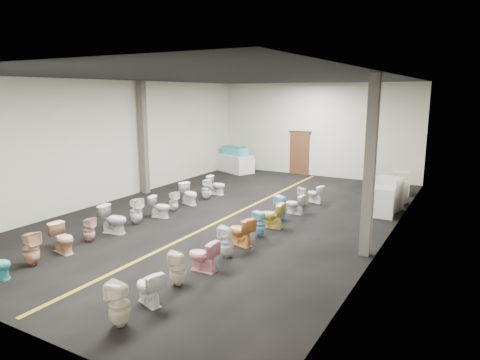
% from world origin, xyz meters
% --- Properties ---
extents(floor, '(16.00, 16.00, 0.00)m').
position_xyz_m(floor, '(0.00, 0.00, 0.00)').
color(floor, black).
rests_on(floor, ground).
extents(ceiling, '(16.00, 16.00, 0.00)m').
position_xyz_m(ceiling, '(0.00, 0.00, 4.50)').
color(ceiling, black).
rests_on(ceiling, ground).
extents(wall_back, '(10.00, 0.00, 10.00)m').
position_xyz_m(wall_back, '(0.00, 8.00, 2.25)').
color(wall_back, beige).
rests_on(wall_back, ground).
extents(wall_left, '(0.00, 16.00, 16.00)m').
position_xyz_m(wall_left, '(-5.00, 0.00, 2.25)').
color(wall_left, beige).
rests_on(wall_left, ground).
extents(wall_right, '(0.00, 16.00, 16.00)m').
position_xyz_m(wall_right, '(5.00, 0.00, 2.25)').
color(wall_right, beige).
rests_on(wall_right, ground).
extents(aisle_stripe, '(0.12, 15.60, 0.01)m').
position_xyz_m(aisle_stripe, '(0.00, 0.00, 0.00)').
color(aisle_stripe, '#987216').
rests_on(aisle_stripe, floor).
extents(back_door, '(1.00, 0.10, 2.10)m').
position_xyz_m(back_door, '(-0.80, 7.94, 1.05)').
color(back_door, '#562D19').
rests_on(back_door, floor).
extents(door_frame, '(1.15, 0.08, 0.10)m').
position_xyz_m(door_frame, '(-0.80, 7.95, 2.12)').
color(door_frame, '#331C11').
rests_on(door_frame, back_door).
extents(column_left, '(0.25, 0.25, 4.50)m').
position_xyz_m(column_left, '(-4.75, 1.00, 2.25)').
color(column_left, '#59544C').
rests_on(column_left, floor).
extents(column_right, '(0.25, 0.25, 4.50)m').
position_xyz_m(column_right, '(4.75, -1.50, 2.25)').
color(column_right, '#59544C').
rests_on(column_right, floor).
extents(display_table, '(2.23, 1.71, 0.89)m').
position_xyz_m(display_table, '(-3.93, 6.90, 0.44)').
color(display_table, white).
rests_on(display_table, floor).
extents(bathtub, '(1.78, 1.09, 0.55)m').
position_xyz_m(bathtub, '(-3.93, 6.90, 1.07)').
color(bathtub, '#44BEC5').
rests_on(bathtub, display_table).
extents(appliance_crate_a, '(0.80, 0.80, 0.97)m').
position_xyz_m(appliance_crate_a, '(4.40, 2.29, 0.49)').
color(appliance_crate_a, silver).
rests_on(appliance_crate_a, floor).
extents(appliance_crate_b, '(1.00, 1.00, 1.15)m').
position_xyz_m(appliance_crate_b, '(4.40, 3.18, 0.58)').
color(appliance_crate_b, silver).
rests_on(appliance_crate_b, floor).
extents(appliance_crate_c, '(0.97, 0.97, 0.85)m').
position_xyz_m(appliance_crate_c, '(4.40, 4.28, 0.42)').
color(appliance_crate_c, silver).
rests_on(appliance_crate_c, floor).
extents(appliance_crate_d, '(0.76, 0.76, 0.93)m').
position_xyz_m(appliance_crate_d, '(4.40, 5.88, 0.46)').
color(appliance_crate_d, beige).
rests_on(appliance_crate_d, floor).
extents(toilet_left_1, '(0.39, 0.39, 0.85)m').
position_xyz_m(toilet_left_1, '(-1.97, -6.10, 0.42)').
color(toilet_left_1, tan).
rests_on(toilet_left_1, floor).
extents(toilet_left_2, '(0.81, 0.54, 0.77)m').
position_xyz_m(toilet_left_2, '(-2.04, -5.16, 0.38)').
color(toilet_left_2, '#DFAD83').
rests_on(toilet_left_2, floor).
extents(toilet_left_3, '(0.38, 0.38, 0.69)m').
position_xyz_m(toilet_left_3, '(-2.09, -4.27, 0.35)').
color(toilet_left_3, '#D49991').
rests_on(toilet_left_3, floor).
extents(toilet_left_4, '(0.89, 0.60, 0.83)m').
position_xyz_m(toilet_left_4, '(-2.07, -3.37, 0.42)').
color(toilet_left_4, silver).
rests_on(toilet_left_4, floor).
extents(toilet_left_5, '(0.41, 0.40, 0.84)m').
position_xyz_m(toilet_left_5, '(-2.10, -2.40, 0.42)').
color(toilet_left_5, white).
rests_on(toilet_left_5, floor).
extents(toilet_left_6, '(0.76, 0.53, 0.71)m').
position_xyz_m(toilet_left_6, '(-1.94, -1.46, 0.36)').
color(toilet_left_6, white).
rests_on(toilet_left_6, floor).
extents(toilet_left_7, '(0.38, 0.37, 0.71)m').
position_xyz_m(toilet_left_7, '(-2.01, -0.66, 0.35)').
color(toilet_left_7, white).
rests_on(toilet_left_7, floor).
extents(toilet_left_8, '(0.87, 0.65, 0.79)m').
position_xyz_m(toilet_left_8, '(-2.10, 0.38, 0.39)').
color(toilet_left_8, white).
rests_on(toilet_left_8, floor).
extents(toilet_left_9, '(0.48, 0.48, 0.82)m').
position_xyz_m(toilet_left_9, '(-1.95, 1.29, 0.41)').
color(toilet_left_9, silver).
rests_on(toilet_left_9, floor).
extents(toilet_left_10, '(0.79, 0.51, 0.76)m').
position_xyz_m(toilet_left_10, '(-2.07, 2.19, 0.38)').
color(toilet_left_10, white).
rests_on(toilet_left_10, floor).
extents(toilet_right_0, '(0.45, 0.45, 0.83)m').
position_xyz_m(toilet_right_0, '(1.82, -7.05, 0.42)').
color(toilet_right_0, beige).
rests_on(toilet_right_0, floor).
extents(toilet_right_1, '(0.77, 0.58, 0.70)m').
position_xyz_m(toilet_right_1, '(1.72, -6.17, 0.35)').
color(toilet_right_1, white).
rests_on(toilet_right_1, floor).
extents(toilet_right_2, '(0.44, 0.44, 0.75)m').
position_xyz_m(toilet_right_2, '(1.69, -5.23, 0.37)').
color(toilet_right_2, '#F1E3C4').
rests_on(toilet_right_2, floor).
extents(toilet_right_3, '(0.73, 0.42, 0.75)m').
position_xyz_m(toilet_right_3, '(1.74, -4.35, 0.37)').
color(toilet_right_3, '#FAAEB7').
rests_on(toilet_right_3, floor).
extents(toilet_right_4, '(0.41, 0.40, 0.80)m').
position_xyz_m(toilet_right_4, '(1.77, -3.35, 0.40)').
color(toilet_right_4, silver).
rests_on(toilet_right_4, floor).
extents(toilet_right_5, '(0.87, 0.64, 0.79)m').
position_xyz_m(toilet_right_5, '(1.67, -2.43, 0.39)').
color(toilet_right_5, '#E79545').
rests_on(toilet_right_5, floor).
extents(toilet_right_6, '(0.38, 0.37, 0.74)m').
position_xyz_m(toilet_right_6, '(1.78, -1.55, 0.37)').
color(toilet_right_6, '#72B5D6').
rests_on(toilet_right_6, floor).
extents(toilet_right_7, '(0.81, 0.52, 0.78)m').
position_xyz_m(toilet_right_7, '(1.72, -0.65, 0.39)').
color(toilet_right_7, '#E0C54E').
rests_on(toilet_right_7, floor).
extents(toilet_right_8, '(0.45, 0.44, 0.83)m').
position_xyz_m(toilet_right_8, '(1.68, 0.17, 0.42)').
color(toilet_right_8, '#81B9F1').
rests_on(toilet_right_8, floor).
extents(toilet_right_9, '(0.68, 0.41, 0.67)m').
position_xyz_m(toilet_right_9, '(1.76, 1.13, 0.34)').
color(toilet_right_9, white).
rests_on(toilet_right_9, floor).
extents(toilet_right_10, '(0.37, 0.37, 0.71)m').
position_xyz_m(toilet_right_10, '(1.66, 2.11, 0.36)').
color(toilet_right_10, beige).
rests_on(toilet_right_10, floor).
extents(toilet_right_11, '(0.74, 0.57, 0.66)m').
position_xyz_m(toilet_right_11, '(1.84, 2.91, 0.33)').
color(toilet_right_11, white).
rests_on(toilet_right_11, floor).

